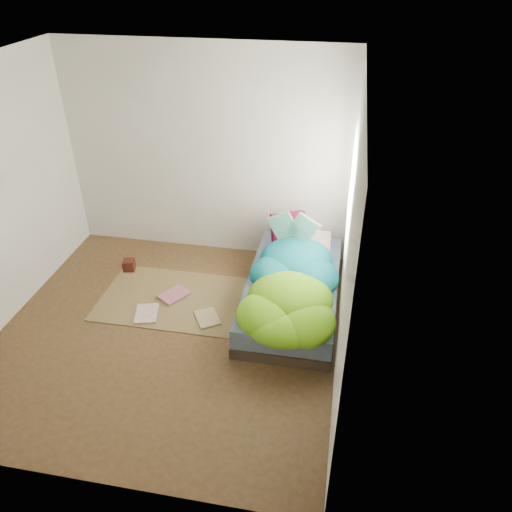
{
  "coord_description": "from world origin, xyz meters",
  "views": [
    {
      "loc": [
        1.64,
        -3.76,
        3.5
      ],
      "look_at": [
        0.8,
        0.75,
        0.57
      ],
      "focal_mm": 35.0,
      "sensor_mm": 36.0,
      "label": 1
    }
  ],
  "objects_px": {
    "open_book": "(293,220)",
    "floor_book_b": "(167,291)",
    "floor_book_a": "(135,314)",
    "bed": "(292,291)",
    "wooden_box": "(129,265)",
    "pillow_magenta": "(288,229)"
  },
  "relations": [
    {
      "from": "pillow_magenta",
      "to": "open_book",
      "type": "xyz_separation_m",
      "value": [
        0.08,
        -0.27,
        0.28
      ]
    },
    {
      "from": "pillow_magenta",
      "to": "floor_book_b",
      "type": "xyz_separation_m",
      "value": [
        -1.3,
        -0.79,
        -0.52
      ]
    },
    {
      "from": "wooden_box",
      "to": "floor_book_b",
      "type": "relative_size",
      "value": 0.41
    },
    {
      "from": "bed",
      "to": "floor_book_b",
      "type": "height_order",
      "value": "bed"
    },
    {
      "from": "pillow_magenta",
      "to": "wooden_box",
      "type": "height_order",
      "value": "pillow_magenta"
    },
    {
      "from": "bed",
      "to": "floor_book_b",
      "type": "xyz_separation_m",
      "value": [
        -1.45,
        -0.06,
        -0.14
      ]
    },
    {
      "from": "pillow_magenta",
      "to": "floor_book_a",
      "type": "distance_m",
      "value": 2.03
    },
    {
      "from": "pillow_magenta",
      "to": "bed",
      "type": "bearing_deg",
      "value": -103.23
    },
    {
      "from": "pillow_magenta",
      "to": "floor_book_b",
      "type": "relative_size",
      "value": 1.25
    },
    {
      "from": "bed",
      "to": "wooden_box",
      "type": "height_order",
      "value": "bed"
    },
    {
      "from": "open_book",
      "to": "floor_book_b",
      "type": "xyz_separation_m",
      "value": [
        -1.38,
        -0.52,
        -0.8
      ]
    },
    {
      "from": "bed",
      "to": "pillow_magenta",
      "type": "xyz_separation_m",
      "value": [
        -0.15,
        0.73,
        0.38
      ]
    },
    {
      "from": "bed",
      "to": "pillow_magenta",
      "type": "height_order",
      "value": "pillow_magenta"
    },
    {
      "from": "floor_book_b",
      "to": "wooden_box",
      "type": "bearing_deg",
      "value": -177.11
    },
    {
      "from": "floor_book_a",
      "to": "bed",
      "type": "bearing_deg",
      "value": 3.97
    },
    {
      "from": "floor_book_a",
      "to": "floor_book_b",
      "type": "height_order",
      "value": "floor_book_b"
    },
    {
      "from": "bed",
      "to": "wooden_box",
      "type": "bearing_deg",
      "value": 171.95
    },
    {
      "from": "open_book",
      "to": "floor_book_b",
      "type": "distance_m",
      "value": 1.68
    },
    {
      "from": "pillow_magenta",
      "to": "wooden_box",
      "type": "xyz_separation_m",
      "value": [
        -1.92,
        -0.43,
        -0.46
      ]
    },
    {
      "from": "floor_book_a",
      "to": "wooden_box",
      "type": "bearing_deg",
      "value": 102.51
    },
    {
      "from": "open_book",
      "to": "wooden_box",
      "type": "distance_m",
      "value": 2.14
    },
    {
      "from": "wooden_box",
      "to": "floor_book_a",
      "type": "bearing_deg",
      "value": -63.56
    }
  ]
}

